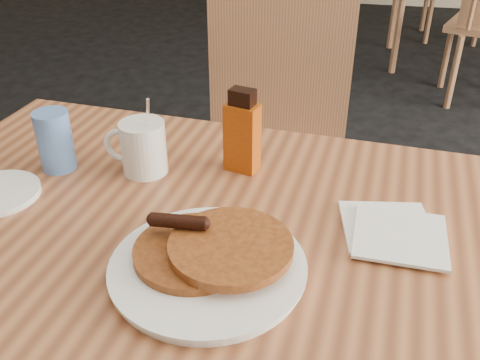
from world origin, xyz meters
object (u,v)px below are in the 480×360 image
syrup_bottle (242,134)px  blue_tumbler (55,141)px  chair_main_far (273,128)px  pancake_plate (209,260)px  coffee_mug (142,147)px  main_table (211,251)px

syrup_bottle → blue_tumbler: 0.37m
chair_main_far → pancake_plate: 0.88m
coffee_mug → syrup_bottle: syrup_bottle is taller
pancake_plate → syrup_bottle: (-0.01, 0.32, 0.06)m
chair_main_far → blue_tumbler: bearing=-120.5°
pancake_plate → syrup_bottle: size_ratio=1.76×
coffee_mug → syrup_bottle: size_ratio=0.98×
chair_main_far → coffee_mug: size_ratio=5.78×
syrup_bottle → chair_main_far: bearing=106.6°
main_table → pancake_plate: bearing=-76.3°
syrup_bottle → coffee_mug: bearing=-150.3°
main_table → blue_tumbler: 0.40m
coffee_mug → blue_tumbler: (-0.18, -0.02, 0.01)m
chair_main_far → pancake_plate: chair_main_far is taller
pancake_plate → blue_tumbler: blue_tumbler is taller
main_table → pancake_plate: pancake_plate is taller
coffee_mug → main_table: bearing=-48.0°
pancake_plate → syrup_bottle: bearing=92.4°
main_table → chair_main_far: bearing=90.3°
pancake_plate → coffee_mug: bearing=127.5°
pancake_plate → syrup_bottle: syrup_bottle is taller
coffee_mug → blue_tumbler: 0.18m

